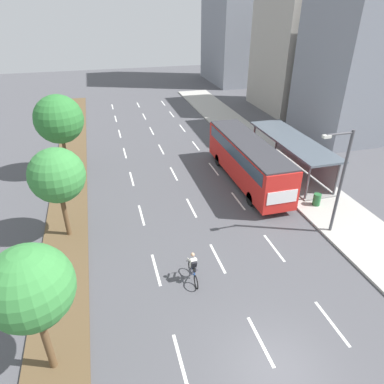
# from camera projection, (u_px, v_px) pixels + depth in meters

# --- Properties ---
(ground_plane) EXTENTS (140.00, 140.00, 0.00)m
(ground_plane) POSITION_uv_depth(u_px,v_px,m) (275.00, 370.00, 13.52)
(ground_plane) COLOR #4C4C51
(median_strip) EXTENTS (2.60, 52.00, 0.12)m
(median_strip) POSITION_uv_depth(u_px,v_px,m) (71.00, 175.00, 28.40)
(median_strip) COLOR brown
(median_strip) RESTS_ON ground
(sidewalk_right) EXTENTS (4.50, 52.00, 0.15)m
(sidewalk_right) POSITION_uv_depth(u_px,v_px,m) (265.00, 153.00, 32.45)
(sidewalk_right) COLOR #ADAAA3
(sidewalk_right) RESTS_ON ground
(lane_divider_left) EXTENTS (0.14, 47.16, 0.01)m
(lane_divider_left) POSITION_uv_depth(u_px,v_px,m) (132.00, 179.00, 27.93)
(lane_divider_left) COLOR white
(lane_divider_left) RESTS_ON ground
(lane_divider_center) EXTENTS (0.14, 47.16, 0.01)m
(lane_divider_center) POSITION_uv_depth(u_px,v_px,m) (174.00, 174.00, 28.73)
(lane_divider_center) COLOR white
(lane_divider_center) RESTS_ON ground
(lane_divider_right) EXTENTS (0.14, 47.16, 0.01)m
(lane_divider_right) POSITION_uv_depth(u_px,v_px,m) (214.00, 169.00, 29.54)
(lane_divider_right) COLOR white
(lane_divider_right) RESTS_ON ground
(bus_shelter) EXTENTS (2.90, 9.93, 2.86)m
(bus_shelter) POSITION_uv_depth(u_px,v_px,m) (294.00, 152.00, 28.02)
(bus_shelter) COLOR gray
(bus_shelter) RESTS_ON sidewalk_right
(bus) EXTENTS (2.54, 11.29, 3.37)m
(bus) POSITION_uv_depth(u_px,v_px,m) (248.00, 157.00, 26.56)
(bus) COLOR red
(bus) RESTS_ON ground
(cyclist) EXTENTS (0.46, 1.82, 1.71)m
(cyclist) POSITION_uv_depth(u_px,v_px,m) (193.00, 269.00, 17.45)
(cyclist) COLOR black
(cyclist) RESTS_ON ground
(median_tree_nearest) EXTENTS (3.01, 3.01, 5.66)m
(median_tree_nearest) POSITION_uv_depth(u_px,v_px,m) (30.00, 288.00, 11.55)
(median_tree_nearest) COLOR brown
(median_tree_nearest) RESTS_ON median_strip
(median_tree_second) EXTENTS (3.14, 3.14, 5.59)m
(median_tree_second) POSITION_uv_depth(u_px,v_px,m) (57.00, 176.00, 19.22)
(median_tree_second) COLOR brown
(median_tree_second) RESTS_ON median_strip
(median_tree_third) EXTENTS (3.74, 3.74, 6.43)m
(median_tree_third) POSITION_uv_depth(u_px,v_px,m) (59.00, 119.00, 26.42)
(median_tree_third) COLOR brown
(median_tree_third) RESTS_ON median_strip
(streetlight) EXTENTS (1.91, 0.24, 6.50)m
(streetlight) POSITION_uv_depth(u_px,v_px,m) (340.00, 177.00, 19.62)
(streetlight) COLOR #4C4C51
(streetlight) RESTS_ON sidewalk_right
(trash_bin) EXTENTS (0.52, 0.52, 0.85)m
(trash_bin) POSITION_uv_depth(u_px,v_px,m) (317.00, 199.00, 23.90)
(trash_bin) COLOR #286B38
(trash_bin) RESTS_ON sidewalk_right
(building_near_right) EXTENTS (11.12, 8.98, 13.37)m
(building_near_right) POSITION_uv_depth(u_px,v_px,m) (367.00, 69.00, 34.33)
(building_near_right) COLOR gray
(building_near_right) RESTS_ON ground
(building_mid_right) EXTENTS (6.30, 10.09, 13.48)m
(building_mid_right) POSITION_uv_depth(u_px,v_px,m) (290.00, 54.00, 42.82)
(building_mid_right) COLOR #A39E93
(building_mid_right) RESTS_ON ground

